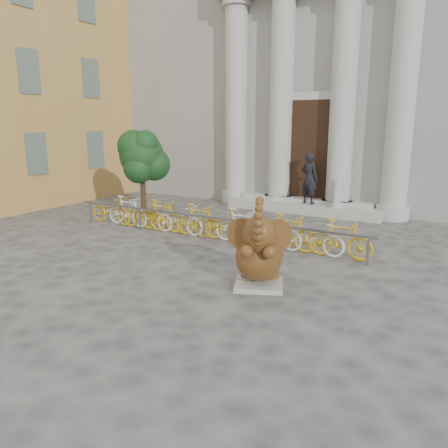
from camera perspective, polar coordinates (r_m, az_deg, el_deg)
The scene contains 8 objects.
ground at distance 9.23m, azimuth -10.72°, elevation -8.47°, with size 80.00×80.00×0.00m, color #474442.
classical_building at distance 22.26m, azimuth 16.16°, elevation 19.37°, with size 22.00×10.70×12.00m.
entrance_steps at distance 17.12m, azimuth 10.27°, elevation 2.17°, with size 6.00×1.20×0.36m, color #A8A59E.
elephant_statue at distance 9.01m, azimuth 4.64°, elevation -3.99°, with size 1.33×1.56×1.97m.
bike_rack at distance 12.92m, azimuth -2.08°, elevation 0.30°, with size 9.73×0.53×1.00m.
tree at distance 15.98m, azimuth -10.64°, elevation 8.61°, with size 1.80×1.64×3.12m.
pedestrian at distance 16.78m, azimuth 11.09°, elevation 5.87°, with size 0.70×0.46×1.92m, color black.
balustrade_post at distance 16.32m, azimuth 14.46°, elevation 3.71°, with size 0.40×0.40×0.99m.
Camera 1 is at (5.73, -6.42, 3.35)m, focal length 35.00 mm.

